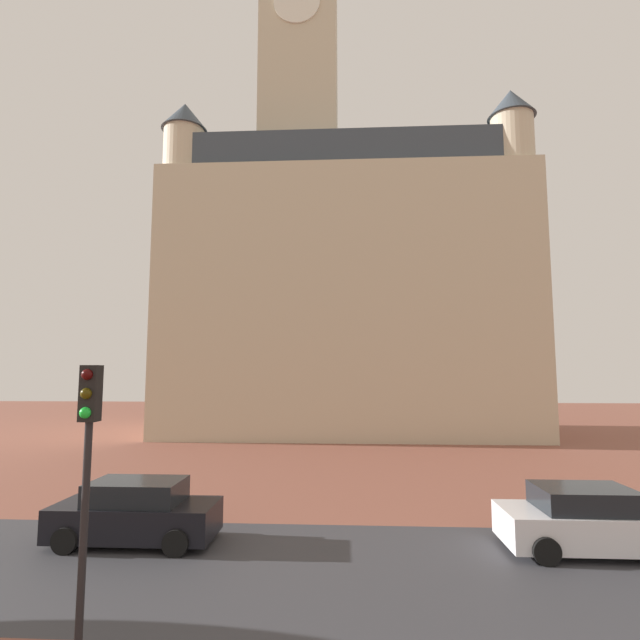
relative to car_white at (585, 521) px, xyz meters
name	(u,v)px	position (x,y,z in m)	size (l,w,h in m)	color
ground_plane	(303,564)	(-6.97, -1.15, -0.75)	(120.00, 120.00, 0.00)	brown
street_asphalt_strip	(302,568)	(-6.97, -1.39, -0.74)	(120.00, 6.33, 0.00)	#38383D
landmark_building	(338,273)	(-6.56, 23.45, 11.21)	(25.97, 11.81, 40.46)	beige
car_white	(585,521)	(0.00, 0.00, 0.00)	(4.05, 2.08, 1.56)	silver
car_black	(136,513)	(-11.47, 0.00, 0.01)	(4.20, 1.95, 1.59)	black
traffic_light_pole	(87,452)	(-10.04, -5.27, 2.44)	(0.28, 0.34, 4.56)	black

